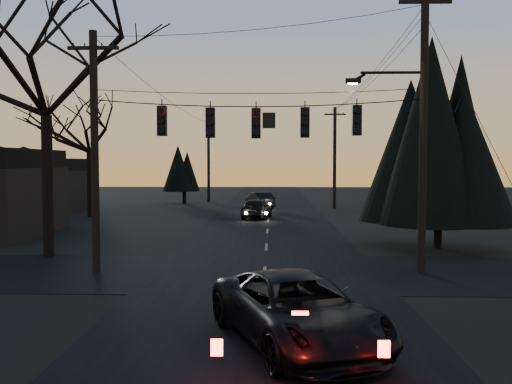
{
  "coord_description": "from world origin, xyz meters",
  "views": [
    {
      "loc": [
        0.27,
        -9.97,
        3.91
      ],
      "look_at": [
        -0.27,
        8.7,
        2.93
      ],
      "focal_mm": 40.0,
      "sensor_mm": 36.0,
      "label": 1
    }
  ],
  "objects_px": {
    "utility_pole_far_l": "(209,202)",
    "suv_near": "(297,311)",
    "utility_pole_far_r": "(334,209)",
    "sedan_oncoming_a": "(257,208)",
    "evergreen_right": "(439,143)",
    "bare_tree_left": "(45,57)",
    "utility_pole_right": "(421,274)",
    "utility_pole_left": "(96,272)",
    "sedan_oncoming_b": "(260,200)"
  },
  "relations": [
    {
      "from": "utility_pole_far_r",
      "to": "sedan_oncoming_a",
      "type": "xyz_separation_m",
      "value": [
        -6.3,
        -8.62,
        0.71
      ]
    },
    {
      "from": "suv_near",
      "to": "sedan_oncoming_a",
      "type": "bearing_deg",
      "value": 71.63
    },
    {
      "from": "utility_pole_far_l",
      "to": "suv_near",
      "type": "relative_size",
      "value": 1.49
    },
    {
      "from": "utility_pole_far_l",
      "to": "sedan_oncoming_a",
      "type": "relative_size",
      "value": 1.93
    },
    {
      "from": "bare_tree_left",
      "to": "evergreen_right",
      "type": "distance_m",
      "value": 17.37
    },
    {
      "from": "bare_tree_left",
      "to": "sedan_oncoming_a",
      "type": "relative_size",
      "value": 2.81
    },
    {
      "from": "utility_pole_right",
      "to": "sedan_oncoming_b",
      "type": "bearing_deg",
      "value": 102.62
    },
    {
      "from": "utility_pole_far_l",
      "to": "suv_near",
      "type": "height_order",
      "value": "utility_pole_far_l"
    },
    {
      "from": "utility_pole_far_l",
      "to": "bare_tree_left",
      "type": "height_order",
      "value": "bare_tree_left"
    },
    {
      "from": "utility_pole_right",
      "to": "evergreen_right",
      "type": "relative_size",
      "value": 1.2
    },
    {
      "from": "utility_pole_left",
      "to": "utility_pole_far_r",
      "type": "bearing_deg",
      "value": 67.67
    },
    {
      "from": "utility_pole_far_l",
      "to": "evergreen_right",
      "type": "height_order",
      "value": "evergreen_right"
    },
    {
      "from": "utility_pole_left",
      "to": "evergreen_right",
      "type": "height_order",
      "value": "evergreen_right"
    },
    {
      "from": "evergreen_right",
      "to": "sedan_oncoming_b",
      "type": "distance_m",
      "value": 24.01
    },
    {
      "from": "utility_pole_far_l",
      "to": "sedan_oncoming_a",
      "type": "bearing_deg",
      "value": -72.63
    },
    {
      "from": "utility_pole_far_l",
      "to": "suv_near",
      "type": "bearing_deg",
      "value": -81.21
    },
    {
      "from": "utility_pole_right",
      "to": "suv_near",
      "type": "height_order",
      "value": "utility_pole_right"
    },
    {
      "from": "utility_pole_right",
      "to": "sedan_oncoming_a",
      "type": "xyz_separation_m",
      "value": [
        -6.3,
        19.38,
        0.71
      ]
    },
    {
      "from": "bare_tree_left",
      "to": "evergreen_right",
      "type": "relative_size",
      "value": 1.4
    },
    {
      "from": "bare_tree_left",
      "to": "sedan_oncoming_b",
      "type": "height_order",
      "value": "bare_tree_left"
    },
    {
      "from": "utility_pole_right",
      "to": "utility_pole_far_l",
      "type": "relative_size",
      "value": 1.25
    },
    {
      "from": "utility_pole_right",
      "to": "utility_pole_far_r",
      "type": "relative_size",
      "value": 1.18
    },
    {
      "from": "utility_pole_far_l",
      "to": "suv_near",
      "type": "xyz_separation_m",
      "value": [
        6.8,
        -43.97,
        0.74
      ]
    },
    {
      "from": "utility_pole_left",
      "to": "sedan_oncoming_b",
      "type": "height_order",
      "value": "utility_pole_left"
    },
    {
      "from": "utility_pole_left",
      "to": "sedan_oncoming_b",
      "type": "bearing_deg",
      "value": 79.53
    },
    {
      "from": "utility_pole_far_r",
      "to": "suv_near",
      "type": "bearing_deg",
      "value": -97.44
    },
    {
      "from": "evergreen_right",
      "to": "utility_pole_left",
      "type": "bearing_deg",
      "value": -156.16
    },
    {
      "from": "evergreen_right",
      "to": "bare_tree_left",
      "type": "bearing_deg",
      "value": -169.67
    },
    {
      "from": "utility_pole_far_l",
      "to": "evergreen_right",
      "type": "relative_size",
      "value": 0.96
    },
    {
      "from": "suv_near",
      "to": "utility_pole_left",
      "type": "bearing_deg",
      "value": 108.75
    },
    {
      "from": "sedan_oncoming_a",
      "to": "sedan_oncoming_b",
      "type": "bearing_deg",
      "value": -81.05
    },
    {
      "from": "utility_pole_far_r",
      "to": "bare_tree_left",
      "type": "bearing_deg",
      "value": -120.05
    },
    {
      "from": "sedan_oncoming_a",
      "to": "utility_pole_right",
      "type": "bearing_deg",
      "value": 116.96
    },
    {
      "from": "utility_pole_far_l",
      "to": "sedan_oncoming_b",
      "type": "bearing_deg",
      "value": -56.49
    },
    {
      "from": "suv_near",
      "to": "bare_tree_left",
      "type": "bearing_deg",
      "value": 109.68
    },
    {
      "from": "utility_pole_far_l",
      "to": "sedan_oncoming_b",
      "type": "xyz_separation_m",
      "value": [
        5.2,
        -7.85,
        0.68
      ]
    },
    {
      "from": "utility_pole_far_r",
      "to": "sedan_oncoming_b",
      "type": "distance_m",
      "value": 6.34
    },
    {
      "from": "utility_pole_far_r",
      "to": "sedan_oncoming_b",
      "type": "relative_size",
      "value": 2.06
    },
    {
      "from": "utility_pole_left",
      "to": "evergreen_right",
      "type": "distance_m",
      "value": 15.85
    },
    {
      "from": "utility_pole_right",
      "to": "evergreen_right",
      "type": "height_order",
      "value": "evergreen_right"
    },
    {
      "from": "utility_pole_far_l",
      "to": "sedan_oncoming_a",
      "type": "xyz_separation_m",
      "value": [
        5.2,
        -16.62,
        0.71
      ]
    },
    {
      "from": "bare_tree_left",
      "to": "utility_pole_far_l",
      "type": "bearing_deg",
      "value": 84.92
    },
    {
      "from": "utility_pole_right",
      "to": "suv_near",
      "type": "bearing_deg",
      "value": -120.53
    },
    {
      "from": "utility_pole_right",
      "to": "suv_near",
      "type": "distance_m",
      "value": 9.28
    },
    {
      "from": "evergreen_right",
      "to": "utility_pole_far_r",
      "type": "bearing_deg",
      "value": 96.08
    },
    {
      "from": "sedan_oncoming_b",
      "to": "utility_pole_far_r",
      "type": "bearing_deg",
      "value": 159.02
    },
    {
      "from": "utility_pole_far_r",
      "to": "sedan_oncoming_a",
      "type": "distance_m",
      "value": 10.7
    },
    {
      "from": "utility_pole_left",
      "to": "utility_pole_far_l",
      "type": "relative_size",
      "value": 1.06
    },
    {
      "from": "utility_pole_right",
      "to": "utility_pole_left",
      "type": "bearing_deg",
      "value": 180.0
    },
    {
      "from": "utility_pole_left",
      "to": "sedan_oncoming_a",
      "type": "xyz_separation_m",
      "value": [
        5.2,
        19.38,
        0.71
      ]
    }
  ]
}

